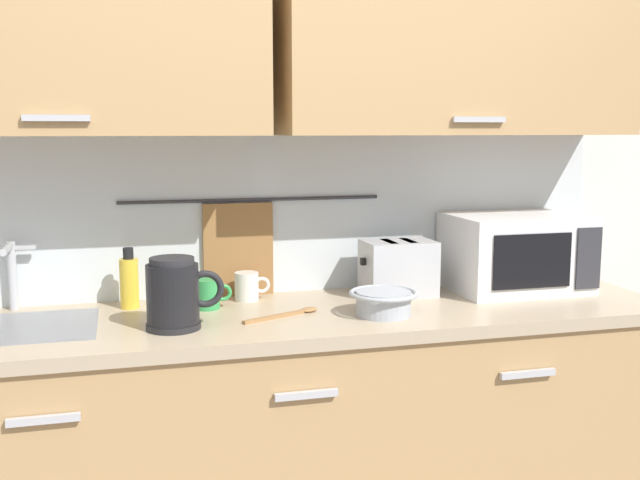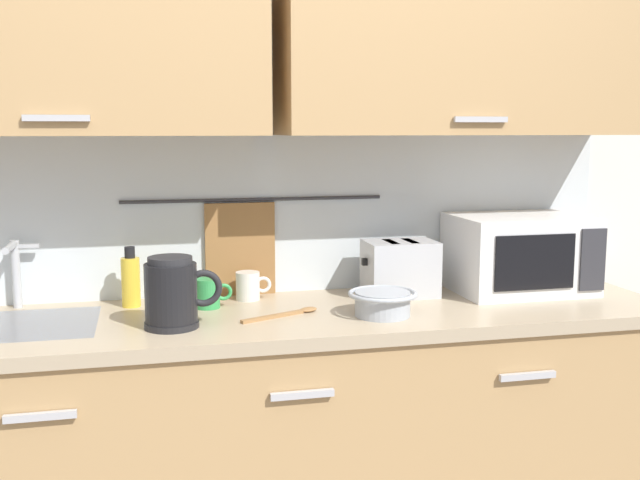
% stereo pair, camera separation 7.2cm
% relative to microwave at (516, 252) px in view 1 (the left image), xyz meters
% --- Properties ---
extents(counter_unit, '(2.53, 0.64, 0.90)m').
position_rel_microwave_xyz_m(counter_unit, '(-0.88, -0.11, -0.58)').
color(counter_unit, tan).
rests_on(counter_unit, ground).
extents(back_wall_assembly, '(3.70, 0.41, 2.50)m').
position_rel_microwave_xyz_m(back_wall_assembly, '(-0.87, 0.12, 0.49)').
color(back_wall_assembly, silver).
rests_on(back_wall_assembly, ground).
extents(sink_faucet, '(0.09, 0.17, 0.22)m').
position_rel_microwave_xyz_m(sink_faucet, '(-1.69, 0.12, 0.01)').
color(sink_faucet, '#B2B5BA').
rests_on(sink_faucet, counter_unit).
extents(microwave, '(0.46, 0.35, 0.27)m').
position_rel_microwave_xyz_m(microwave, '(0.00, 0.00, 0.00)').
color(microwave, white).
rests_on(microwave, counter_unit).
extents(electric_kettle, '(0.23, 0.16, 0.21)m').
position_rel_microwave_xyz_m(electric_kettle, '(-1.21, -0.22, -0.03)').
color(electric_kettle, black).
rests_on(electric_kettle, counter_unit).
extents(dish_soap_bottle, '(0.06, 0.06, 0.20)m').
position_rel_microwave_xyz_m(dish_soap_bottle, '(-1.33, 0.08, -0.05)').
color(dish_soap_bottle, yellow).
rests_on(dish_soap_bottle, counter_unit).
extents(mug_near_sink, '(0.12, 0.08, 0.09)m').
position_rel_microwave_xyz_m(mug_near_sink, '(-1.09, 0.00, -0.09)').
color(mug_near_sink, green).
rests_on(mug_near_sink, counter_unit).
extents(mixing_bowl, '(0.21, 0.21, 0.08)m').
position_rel_microwave_xyz_m(mixing_bowl, '(-0.58, -0.23, -0.09)').
color(mixing_bowl, '#A5ADB7').
rests_on(mixing_bowl, counter_unit).
extents(toaster, '(0.26, 0.17, 0.19)m').
position_rel_microwave_xyz_m(toaster, '(-0.43, 0.03, -0.04)').
color(toaster, '#B7BABF').
rests_on(toaster, counter_unit).
extents(mug_by_kettle, '(0.12, 0.08, 0.09)m').
position_rel_microwave_xyz_m(mug_by_kettle, '(-0.95, 0.08, -0.09)').
color(mug_by_kettle, silver).
rests_on(mug_by_kettle, counter_unit).
extents(wooden_spoon, '(0.26, 0.14, 0.01)m').
position_rel_microwave_xyz_m(wooden_spoon, '(-0.86, -0.15, -0.13)').
color(wooden_spoon, '#9E7042').
rests_on(wooden_spoon, counter_unit).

